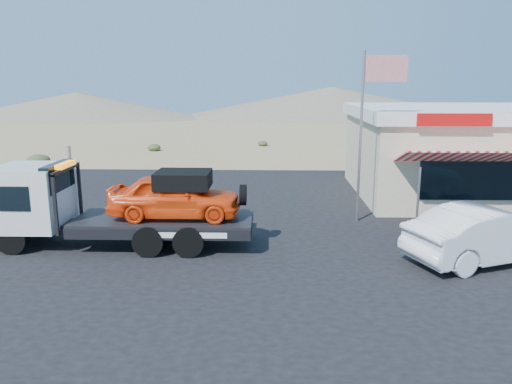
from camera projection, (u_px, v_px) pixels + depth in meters
ground at (215, 264)px, 13.94m from camera, size 120.00×120.00×0.00m
asphalt_lot at (284, 233)px, 16.81m from camera, size 32.00×24.00×0.02m
tow_truck at (117, 202)px, 15.22m from camera, size 7.74×2.30×2.59m
white_sedan at (489, 234)px, 13.97m from camera, size 5.12×3.37×1.60m
jerky_store at (474, 151)px, 21.96m from camera, size 10.40×9.97×3.90m
flagpole at (368, 117)px, 17.37m from camera, size 1.55×0.10×6.00m
distant_hills at (187, 104)px, 67.59m from camera, size 126.00×48.00×4.20m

